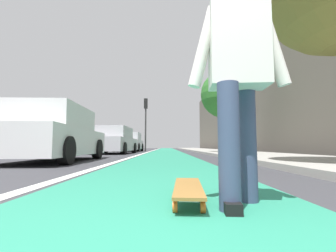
% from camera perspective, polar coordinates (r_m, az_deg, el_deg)
% --- Properties ---
extents(ground_plane, '(80.00, 80.00, 0.00)m').
position_cam_1_polar(ground_plane, '(10.44, -0.61, -7.15)').
color(ground_plane, '#38383D').
extents(bike_lane_paint, '(56.00, 2.20, 0.00)m').
position_cam_1_polar(bike_lane_paint, '(24.44, -0.40, -5.87)').
color(bike_lane_paint, '#288466').
rests_on(bike_lane_paint, ground).
extents(lane_stripe_white, '(52.00, 0.16, 0.01)m').
position_cam_1_polar(lane_stripe_white, '(20.48, -3.95, -6.04)').
color(lane_stripe_white, silver).
rests_on(lane_stripe_white, ground).
extents(sidewalk_curb, '(52.00, 3.20, 0.11)m').
position_cam_1_polar(sidewalk_curb, '(18.77, 10.55, -5.90)').
color(sidewalk_curb, '#9E9B93').
rests_on(sidewalk_curb, ground).
extents(building_facade, '(40.00, 1.20, 8.41)m').
position_cam_1_polar(building_facade, '(23.67, 15.80, 4.50)').
color(building_facade, '#635B51').
rests_on(building_facade, ground).
extents(skateboard, '(0.85, 0.26, 0.11)m').
position_cam_1_polar(skateboard, '(1.81, 4.88, -14.83)').
color(skateboard, orange).
rests_on(skateboard, ground).
extents(skater_person, '(0.45, 0.72, 1.64)m').
position_cam_1_polar(skater_person, '(1.78, 16.53, 12.65)').
color(skater_person, '#384260').
rests_on(skater_person, ground).
extents(parked_car_near, '(4.29, 2.09, 1.47)m').
position_cam_1_polar(parked_car_near, '(7.11, -26.23, -2.00)').
color(parked_car_near, silver).
rests_on(parked_car_near, ground).
extents(parked_car_mid, '(4.51, 2.15, 1.47)m').
position_cam_1_polar(parked_car_mid, '(13.44, -13.03, -3.55)').
color(parked_car_mid, '#B7B7BC').
rests_on(parked_car_mid, ground).
extents(parked_car_far, '(4.35, 2.01, 1.48)m').
position_cam_1_polar(parked_car_far, '(19.21, -9.40, -3.94)').
color(parked_car_far, '#B7B7BC').
rests_on(parked_car_far, ground).
extents(traffic_light, '(0.33, 0.28, 4.25)m').
position_cam_1_polar(traffic_light, '(19.04, -5.42, 2.73)').
color(traffic_light, '#2D2D2D').
rests_on(traffic_light, ground).
extents(street_tree_mid, '(2.57, 2.57, 4.46)m').
position_cam_1_polar(street_tree_mid, '(13.07, 13.59, 7.40)').
color(street_tree_mid, brown).
rests_on(street_tree_mid, ground).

